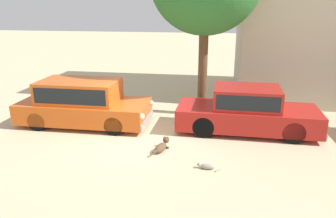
{
  "coord_description": "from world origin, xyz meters",
  "views": [
    {
      "loc": [
        2.52,
        -9.19,
        3.93
      ],
      "look_at": [
        0.98,
        0.2,
        0.9
      ],
      "focal_mm": 35.07,
      "sensor_mm": 36.0,
      "label": 1
    }
  ],
  "objects_px": {
    "parked_sedan_nearest": "(82,102)",
    "parked_sedan_second": "(247,110)",
    "stray_dog_spotted": "(162,146)",
    "stray_cat": "(207,166)"
  },
  "relations": [
    {
      "from": "parked_sedan_nearest",
      "to": "parked_sedan_second",
      "type": "relative_size",
      "value": 0.98
    },
    {
      "from": "parked_sedan_second",
      "to": "stray_dog_spotted",
      "type": "distance_m",
      "value": 3.14
    },
    {
      "from": "parked_sedan_nearest",
      "to": "parked_sedan_second",
      "type": "height_order",
      "value": "parked_sedan_nearest"
    },
    {
      "from": "parked_sedan_nearest",
      "to": "stray_dog_spotted",
      "type": "xyz_separation_m",
      "value": [
        3.06,
        -1.72,
        -0.66
      ]
    },
    {
      "from": "parked_sedan_nearest",
      "to": "parked_sedan_second",
      "type": "xyz_separation_m",
      "value": [
        5.47,
        0.2,
        -0.07
      ]
    },
    {
      "from": "parked_sedan_nearest",
      "to": "stray_dog_spotted",
      "type": "relative_size",
      "value": 4.72
    },
    {
      "from": "parked_sedan_second",
      "to": "stray_cat",
      "type": "height_order",
      "value": "parked_sedan_second"
    },
    {
      "from": "stray_dog_spotted",
      "to": "stray_cat",
      "type": "bearing_deg",
      "value": -108.83
    },
    {
      "from": "parked_sedan_second",
      "to": "stray_dog_spotted",
      "type": "height_order",
      "value": "parked_sedan_second"
    },
    {
      "from": "parked_sedan_second",
      "to": "stray_cat",
      "type": "distance_m",
      "value": 3.09
    }
  ]
}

